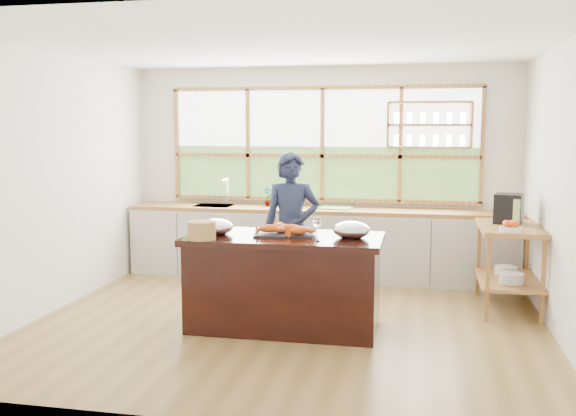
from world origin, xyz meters
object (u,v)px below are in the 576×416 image
(espresso_machine, at_px, (509,209))
(wicker_basket, at_px, (202,230))
(cook, at_px, (291,229))
(island, at_px, (284,282))

(espresso_machine, relative_size, wicker_basket, 1.22)
(cook, bearing_deg, wicker_basket, -127.95)
(island, height_order, espresso_machine, espresso_machine)
(island, xyz_separation_m, cook, (-0.09, 0.82, 0.38))
(espresso_machine, height_order, wicker_basket, espresso_machine)
(cook, xyz_separation_m, espresso_machine, (2.28, 0.44, 0.23))
(cook, bearing_deg, espresso_machine, 1.01)
(espresso_machine, xyz_separation_m, wicker_basket, (-2.90, -1.60, -0.08))
(island, xyz_separation_m, espresso_machine, (2.19, 1.26, 0.60))
(cook, distance_m, wicker_basket, 1.31)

